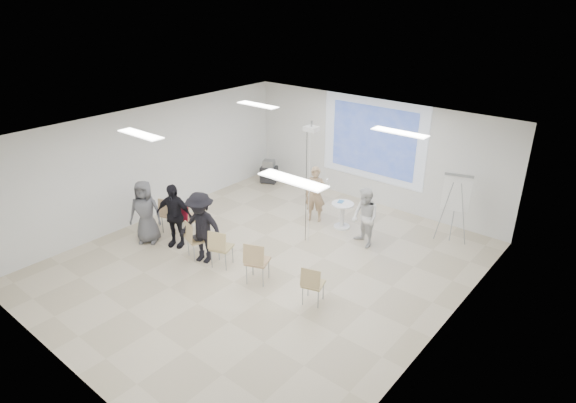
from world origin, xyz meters
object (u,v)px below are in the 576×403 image
Objects in this scene: player_left at (316,191)px; chair_right_far at (312,282)px; chair_center at (220,246)px; audience_outer at (145,208)px; chair_left_inner at (194,237)px; av_cart at (269,172)px; pedestal_table at (342,214)px; audience_mid at (201,223)px; chair_right_inner at (256,259)px; player_right at (365,215)px; chair_left_mid at (188,216)px; laptop at (198,238)px; flipchart_easel at (456,193)px; chair_far_left at (169,213)px; audience_left at (174,211)px.

player_left is 3.78m from chair_right_far.
player_left is 3.27m from chair_center.
audience_outer is (-4.64, -0.49, 0.38)m from chair_right_far.
chair_left_inner reaches higher than av_cart.
pedestal_table is 3.76m from audience_mid.
chair_right_inner is (1.05, 0.04, 0.03)m from chair_center.
player_right is at bearing 65.13° from chair_left_inner.
audience_outer is 4.85m from av_cart.
chair_left_mid reaches higher than chair_center.
player_left is (-0.80, -0.09, 0.46)m from pedestal_table.
chair_right_far is (1.34, 0.15, -0.07)m from chair_right_inner.
chair_left_inner is 1.81m from chair_right_inner.
flipchart_easel is at bearing -116.79° from laptop.
pedestal_table is 2.14× the size of laptop.
flipchart_easel is 6.11m from av_cart.
chair_left_inner is at bearing -27.76° from audience_outer.
av_cart is (-4.49, 1.62, -0.47)m from player_right.
laptop is at bearing 165.59° from chair_right_far.
chair_far_left is at bearing 151.42° from chair_center.
chair_far_left reaches higher than pedestal_table.
audience_left is (-0.83, 0.01, 0.42)m from laptop.
chair_left_inner is at bearing -34.07° from chair_left_mid.
audience_mid is 1.08× the size of flipchart_easel.
chair_right_inner is 1.14× the size of chair_right_far.
chair_far_left is at bearing -160.35° from flipchart_easel.
chair_right_far is 4.39m from flipchart_easel.
laptop is (-2.64, -2.89, -0.33)m from player_right.
audience_mid is (-1.50, -3.40, 0.56)m from pedestal_table.
player_left is at bearing 36.55° from chair_far_left.
chair_right_inner reaches higher than chair_right_far.
player_right is 1.80× the size of chair_left_inner.
chair_right_far is 3.98m from audience_left.
chair_far_left is 1.50m from laptop.
chair_left_mid is 1.06m from chair_left_inner.
chair_right_far reaches higher than av_cart.
chair_right_far is at bearing -64.85° from av_cart.
audience_mid is at bearing -126.78° from player_left.
audience_mid is 5.06m from av_cart.
pedestal_table is 0.73× the size of chair_right_inner.
pedestal_table is at bearing 96.08° from chair_right_far.
chair_left_mid is 1.04m from laptop.
audience_mid is (-2.42, -2.95, 0.14)m from player_right.
chair_right_inner is (0.06, -3.30, 0.18)m from pedestal_table.
chair_right_inner is 3.33m from audience_outer.
player_right reaches higher than chair_left_inner.
audience_outer reaches higher than chair_right_far.
chair_right_far is (4.58, -0.14, -0.06)m from chair_far_left.
chair_center is at bearing 159.79° from chair_right_inner.
audience_outer is at bearing 167.68° from chair_center.
audience_left is at bearing 16.12° from laptop.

